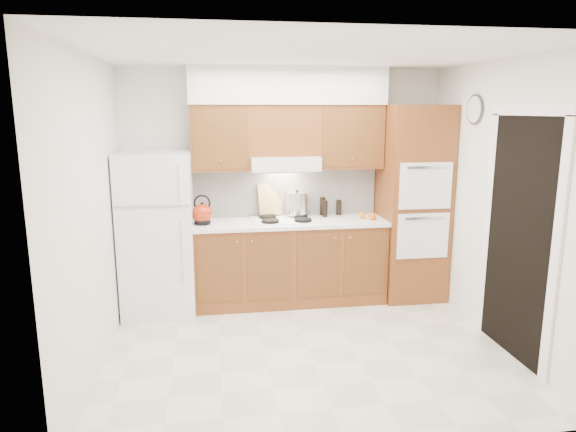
# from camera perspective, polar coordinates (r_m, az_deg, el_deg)

# --- Properties ---
(floor) EXTENTS (3.60, 3.60, 0.00)m
(floor) POSITION_cam_1_polar(r_m,az_deg,el_deg) (4.88, 2.13, -14.39)
(floor) COLOR beige
(floor) RESTS_ON ground
(ceiling) EXTENTS (3.60, 3.60, 0.00)m
(ceiling) POSITION_cam_1_polar(r_m,az_deg,el_deg) (4.40, 2.40, 17.61)
(ceiling) COLOR white
(ceiling) RESTS_ON wall_back
(wall_back) EXTENTS (3.60, 0.02, 2.60)m
(wall_back) POSITION_cam_1_polar(r_m,az_deg,el_deg) (5.92, -0.50, 3.50)
(wall_back) COLOR white
(wall_back) RESTS_ON floor
(wall_left) EXTENTS (0.02, 3.00, 2.60)m
(wall_left) POSITION_cam_1_polar(r_m,az_deg,el_deg) (4.49, -20.93, 0.05)
(wall_left) COLOR white
(wall_left) RESTS_ON floor
(wall_right) EXTENTS (0.02, 3.00, 2.60)m
(wall_right) POSITION_cam_1_polar(r_m,az_deg,el_deg) (5.12, 22.48, 1.29)
(wall_right) COLOR white
(wall_right) RESTS_ON floor
(fridge) EXTENTS (0.75, 0.72, 1.72)m
(fridge) POSITION_cam_1_polar(r_m,az_deg,el_deg) (5.62, -14.28, -1.89)
(fridge) COLOR white
(fridge) RESTS_ON floor
(base_cabinets) EXTENTS (2.11, 0.60, 0.90)m
(base_cabinets) POSITION_cam_1_polar(r_m,az_deg,el_deg) (5.82, 0.19, -5.23)
(base_cabinets) COLOR brown
(base_cabinets) RESTS_ON floor
(countertop) EXTENTS (2.13, 0.62, 0.04)m
(countertop) POSITION_cam_1_polar(r_m,az_deg,el_deg) (5.69, 0.21, -0.73)
(countertop) COLOR white
(countertop) RESTS_ON base_cabinets
(backsplash) EXTENTS (2.11, 0.03, 0.56)m
(backsplash) POSITION_cam_1_polar(r_m,az_deg,el_deg) (5.92, -0.24, 2.72)
(backsplash) COLOR white
(backsplash) RESTS_ON countertop
(oven_cabinet) EXTENTS (0.70, 0.65, 2.20)m
(oven_cabinet) POSITION_cam_1_polar(r_m,az_deg,el_deg) (6.02, 13.66, 1.38)
(oven_cabinet) COLOR brown
(oven_cabinet) RESTS_ON floor
(upper_cab_left) EXTENTS (0.63, 0.33, 0.70)m
(upper_cab_left) POSITION_cam_1_polar(r_m,az_deg,el_deg) (5.64, -7.55, 8.61)
(upper_cab_left) COLOR brown
(upper_cab_left) RESTS_ON wall_back
(upper_cab_right) EXTENTS (0.73, 0.33, 0.70)m
(upper_cab_right) POSITION_cam_1_polar(r_m,az_deg,el_deg) (5.85, 6.75, 8.74)
(upper_cab_right) COLOR brown
(upper_cab_right) RESTS_ON wall_back
(range_hood) EXTENTS (0.75, 0.45, 0.15)m
(range_hood) POSITION_cam_1_polar(r_m,az_deg,el_deg) (5.66, -0.43, 5.93)
(range_hood) COLOR silver
(range_hood) RESTS_ON wall_back
(upper_cab_over_hood) EXTENTS (0.75, 0.33, 0.55)m
(upper_cab_over_hood) POSITION_cam_1_polar(r_m,az_deg,el_deg) (5.70, -0.52, 9.49)
(upper_cab_over_hood) COLOR brown
(upper_cab_over_hood) RESTS_ON range_hood
(soffit) EXTENTS (2.13, 0.36, 0.40)m
(soffit) POSITION_cam_1_polar(r_m,az_deg,el_deg) (5.69, 0.01, 14.27)
(soffit) COLOR silver
(soffit) RESTS_ON wall_back
(cooktop) EXTENTS (0.74, 0.50, 0.01)m
(cooktop) POSITION_cam_1_polar(r_m,az_deg,el_deg) (5.70, -0.32, -0.44)
(cooktop) COLOR white
(cooktop) RESTS_ON countertop
(doorway) EXTENTS (0.02, 0.90, 2.10)m
(doorway) POSITION_cam_1_polar(r_m,az_deg,el_deg) (4.87, 24.23, -2.36)
(doorway) COLOR black
(doorway) RESTS_ON floor
(wall_clock) EXTENTS (0.02, 0.30, 0.30)m
(wall_clock) POSITION_cam_1_polar(r_m,az_deg,el_deg) (5.51, 20.07, 11.06)
(wall_clock) COLOR #3F3833
(wall_clock) RESTS_ON wall_right
(kettle) EXTENTS (0.27, 0.27, 0.21)m
(kettle) POSITION_cam_1_polar(r_m,az_deg,el_deg) (5.56, -9.50, 0.26)
(kettle) COLOR #9B240B
(kettle) RESTS_ON countertop
(cutting_board) EXTENTS (0.29, 0.16, 0.36)m
(cutting_board) POSITION_cam_1_polar(r_m,az_deg,el_deg) (5.87, -2.03, 1.84)
(cutting_board) COLOR tan
(cutting_board) RESTS_ON countertop
(stock_pot) EXTENTS (0.31, 0.31, 0.25)m
(stock_pot) POSITION_cam_1_polar(r_m,az_deg,el_deg) (5.85, 1.00, 1.37)
(stock_pot) COLOR silver
(stock_pot) RESTS_ON cooktop
(condiment_a) EXTENTS (0.07, 0.07, 0.21)m
(condiment_a) POSITION_cam_1_polar(r_m,az_deg,el_deg) (6.00, 3.85, 1.12)
(condiment_a) COLOR black
(condiment_a) RESTS_ON countertop
(condiment_b) EXTENTS (0.07, 0.07, 0.19)m
(condiment_b) POSITION_cam_1_polar(r_m,az_deg,el_deg) (5.90, 4.13, 0.82)
(condiment_b) COLOR black
(condiment_b) RESTS_ON countertop
(condiment_c) EXTENTS (0.06, 0.06, 0.18)m
(condiment_c) POSITION_cam_1_polar(r_m,az_deg,el_deg) (6.02, 5.67, 0.96)
(condiment_c) COLOR black
(condiment_c) RESTS_ON countertop
(orange_near) EXTENTS (0.10, 0.10, 0.07)m
(orange_near) POSITION_cam_1_polar(r_m,az_deg,el_deg) (5.86, 8.21, 0.09)
(orange_near) COLOR orange
(orange_near) RESTS_ON countertop
(orange_far) EXTENTS (0.11, 0.11, 0.08)m
(orange_far) POSITION_cam_1_polar(r_m,az_deg,el_deg) (5.80, 9.40, -0.03)
(orange_far) COLOR #D7430B
(orange_far) RESTS_ON countertop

